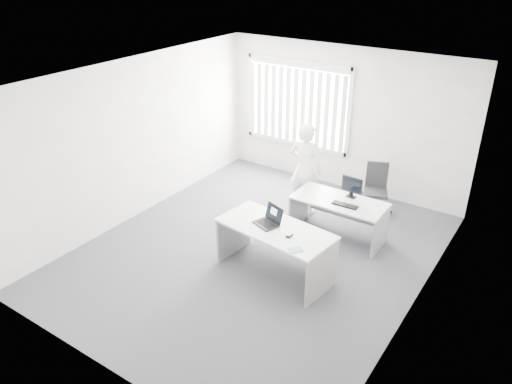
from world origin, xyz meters
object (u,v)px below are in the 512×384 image
Objects in this scene: desk_far at (338,211)px; person at (305,168)px; laptop at (266,217)px; desk_near at (275,240)px; office_chair at (375,197)px; monitor at (352,187)px.

desk_far is 0.89× the size of person.
laptop reaches higher than desk_far.
person reaches higher than desk_near.
laptop is (-0.48, -1.46, 0.42)m from desk_far.
desk_far is 1.23m from office_chair.
desk_far is at bearing 91.88° from laptop.
office_chair is at bearing 86.19° from desk_near.
desk_far is at bearing -113.74° from monitor.
laptop reaches higher than desk_near.
desk_far is 0.44m from monitor.
office_chair is 1.41m from person.
desk_near is at bearing -124.52° from office_chair.
person reaches higher than desk_far.
monitor is at bearing 90.71° from laptop.
desk_near is 2.71m from office_chair.
office_chair is at bearing 96.23° from laptop.
office_chair is at bearing -147.84° from person.
desk_near is 5.01× the size of monitor.
office_chair reaches higher than desk_far.
desk_far is 1.09m from person.
person reaches higher than laptop.
person is 2.01m from laptop.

